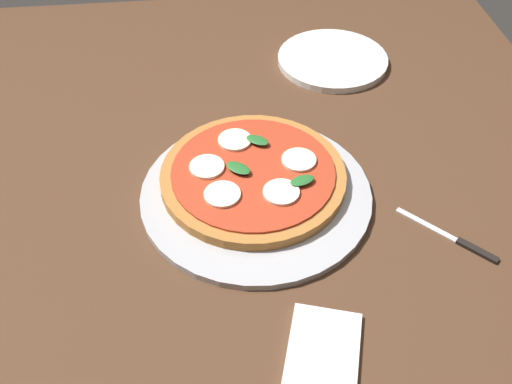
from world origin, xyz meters
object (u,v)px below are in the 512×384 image
object	(u,v)px
pizza	(253,175)
plate_white	(333,60)
napkin	(323,353)
dining_table	(268,215)
serving_tray	(256,194)
knife	(459,241)

from	to	relation	value
pizza	plate_white	world-z (taller)	pizza
plate_white	napkin	distance (m)	0.68
dining_table	napkin	distance (m)	0.34
dining_table	serving_tray	bearing A→B (deg)	146.76
pizza	knife	distance (m)	0.33
serving_tray	pizza	size ratio (longest dim) A/B	1.23
plate_white	knife	size ratio (longest dim) A/B	1.82
pizza	plate_white	xyz separation A→B (m)	(0.35, -0.21, -0.02)
dining_table	serving_tray	distance (m)	0.11
serving_tray	pizza	world-z (taller)	pizza
pizza	napkin	xyz separation A→B (m)	(-0.32, -0.06, -0.02)
dining_table	knife	bearing A→B (deg)	-122.50
dining_table	plate_white	size ratio (longest dim) A/B	5.75
serving_tray	knife	xyz separation A→B (m)	(-0.13, -0.29, -0.00)
serving_tray	napkin	distance (m)	0.29
pizza	knife	bearing A→B (deg)	-117.91
napkin	dining_table	bearing A→B (deg)	4.69
dining_table	knife	distance (m)	0.33
serving_tray	plate_white	xyz separation A→B (m)	(0.38, -0.20, 0.00)
serving_tray	napkin	xyz separation A→B (m)	(-0.29, -0.05, -0.00)
plate_white	knife	xyz separation A→B (m)	(-0.50, -0.09, -0.00)
napkin	knife	xyz separation A→B (m)	(0.16, -0.24, -0.00)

